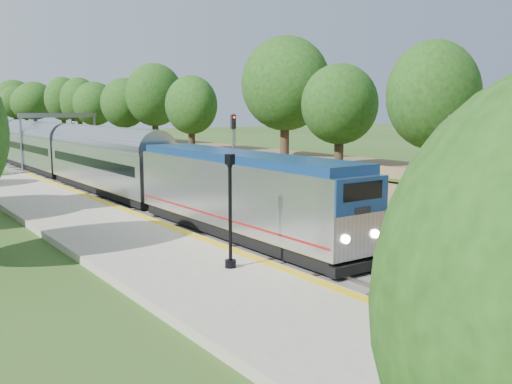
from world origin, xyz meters
TOP-DOWN VIEW (x-y plane):
  - trackbed at (2.00, 60.00)m, footprint 9.50×170.00m
  - platform at (-5.20, 16.00)m, footprint 6.40×68.00m
  - yellow_stripe at (-2.35, 16.00)m, footprint 0.55×68.00m
  - embankment at (10.35, 60.00)m, footprint 10.64×170.00m
  - signal_gantry at (2.47, 54.99)m, footprint 8.40×0.38m
  - train at (0.00, 63.95)m, footprint 2.90×116.31m
  - lamppost_far at (-3.98, 10.18)m, footprint 0.46×0.46m
  - signal_platform at (-2.90, 0.81)m, footprint 0.37×0.29m
  - signal_farside at (6.20, 25.61)m, footprint 0.34×0.27m

SIDE VIEW (x-z plane):
  - trackbed at x=2.00m, z-range -0.07..0.21m
  - platform at x=-5.20m, z-range 0.00..0.38m
  - yellow_stripe at x=-2.35m, z-range 0.38..0.39m
  - embankment at x=10.35m, z-range -3.89..7.80m
  - train at x=0.00m, z-range 0.06..4.32m
  - lamppost_far at x=-3.98m, z-range 0.13..4.75m
  - signal_farside at x=6.20m, z-range 0.82..7.10m
  - signal_platform at x=-2.90m, z-range 1.09..7.33m
  - signal_gantry at x=2.47m, z-range 1.72..7.92m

